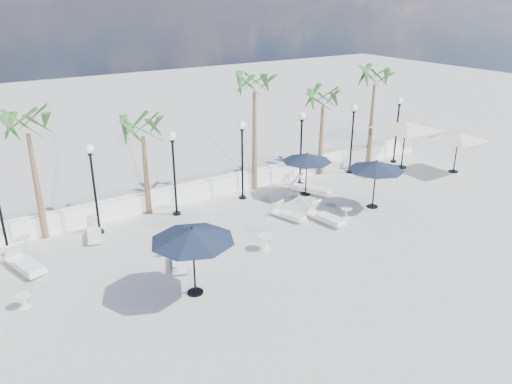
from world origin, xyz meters
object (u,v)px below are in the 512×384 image
lounger_2 (94,232)px  parasol_navy_right (376,166)px  lounger_5 (326,216)px  parasol_cream_sq_b (459,133)px  lounger_4 (289,214)px  parasol_navy_mid (307,158)px  lounger_1 (25,263)px  lounger_6 (311,188)px  lounger_3 (180,258)px  parasol_cream_sq_a (406,122)px  parasol_navy_left (192,235)px

lounger_2 → parasol_navy_right: size_ratio=0.68×
lounger_5 → parasol_cream_sq_b: (10.32, 1.18, 2.00)m
lounger_4 → parasol_navy_mid: 3.47m
lounger_1 → lounger_6: 13.41m
lounger_3 → lounger_5: (6.93, -0.07, 0.01)m
parasol_cream_sq_a → lounger_3: bearing=-168.2°
parasol_navy_mid → parasol_navy_right: 3.39m
parasol_cream_sq_a → parasol_cream_sq_b: size_ratio=1.21×
lounger_3 → parasol_navy_mid: 8.82m
lounger_4 → lounger_1: bearing=153.9°
lounger_4 → parasol_navy_left: parasol_navy_left is taller
lounger_2 → parasol_cream_sq_a: (17.42, -0.67, 2.44)m
lounger_3 → parasol_navy_mid: (8.15, 2.91, 1.70)m
lounger_4 → lounger_3: bearing=172.8°
parasol_navy_left → lounger_3: bearing=79.2°
parasol_cream_sq_b → lounger_5: bearing=-173.5°
lounger_5 → parasol_cream_sq_a: parasol_cream_sq_a is taller
lounger_1 → parasol_cream_sq_a: parasol_cream_sq_a is taller
lounger_4 → lounger_6: size_ratio=0.81×
parasol_navy_right → parasol_cream_sq_b: size_ratio=0.54×
lounger_3 → parasol_navy_right: size_ratio=0.76×
lounger_1 → parasol_cream_sq_b: 22.29m
lounger_4 → lounger_6: 3.34m
parasol_navy_mid → lounger_2: bearing=174.5°
lounger_5 → parasol_navy_mid: parasol_navy_mid is taller
lounger_1 → lounger_2: 3.10m
parasol_navy_left → lounger_1: bearing=133.6°
lounger_5 → parasol_navy_mid: (1.22, 2.98, 1.69)m
parasol_navy_mid → parasol_cream_sq_a: bearing=2.4°
parasol_navy_right → parasol_navy_left: bearing=-168.7°
lounger_4 → parasol_navy_left: 7.19m
lounger_6 → lounger_1: bearing=156.5°
lounger_6 → lounger_5: bearing=-142.4°
lounger_2 → parasol_cream_sq_b: 19.61m
lounger_4 → parasol_cream_sq_b: (11.49, 0.02, 2.03)m
lounger_2 → parasol_cream_sq_b: (19.31, -2.78, 2.03)m
parasol_navy_left → parasol_cream_sq_a: (15.76, 5.29, 0.49)m
lounger_1 → parasol_navy_left: 6.80m
parasol_cream_sq_b → lounger_1: bearing=176.0°
lounger_2 → parasol_cream_sq_b: size_ratio=0.37×
parasol_navy_right → lounger_1: bearing=169.7°
lounger_2 → parasol_navy_mid: (10.20, -0.98, 1.72)m
lounger_1 → parasol_navy_left: size_ratio=0.75×
parasol_navy_mid → parasol_navy_right: size_ratio=0.95×
parasol_cream_sq_a → lounger_2: bearing=177.8°
lounger_2 → lounger_5: bearing=-10.0°
parasol_navy_left → parasol_navy_mid: (8.54, 4.99, -0.24)m
lounger_4 → lounger_5: 1.64m
lounger_3 → lounger_4: bearing=32.6°
lounger_5 → parasol_navy_right: (2.90, 0.05, 1.80)m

